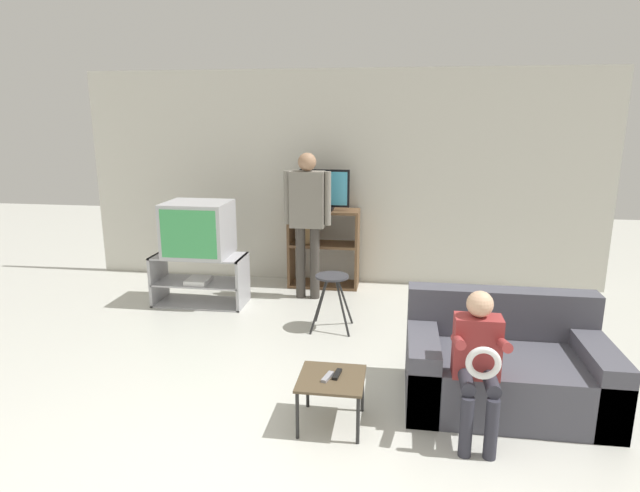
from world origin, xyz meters
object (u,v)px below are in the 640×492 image
Objects in this scene: remote_control_white at (327,377)px; person_standing_adult at (307,211)px; couch at (504,367)px; tv_stand at (200,280)px; snack_table at (331,383)px; remote_control_black at (337,374)px; person_seated_child at (478,356)px; television_main at (198,229)px; television_flat at (325,191)px; folding_stool at (332,286)px; media_shelf at (324,247)px.

remote_control_white is 0.09× the size of person_standing_adult.
remote_control_white is 0.10× the size of couch.
person_standing_adult is (-0.58, 2.58, 0.65)m from remote_control_white.
tv_stand is 2.30× the size of snack_table.
remote_control_black is 2.69m from person_standing_adult.
person_seated_child reaches higher than remote_control_black.
television_main reaches higher than tv_stand.
snack_table is (1.76, -2.20, -0.54)m from television_main.
television_flat is (1.28, 0.83, 0.91)m from tv_stand.
tv_stand is 1.04× the size of person_seated_child.
television_main is 0.41× the size of person_standing_adult.
snack_table is 0.06m from remote_control_white.
person_seated_child is (1.54, -2.56, -0.44)m from person_standing_adult.
person_seated_child is at bearing -39.26° from television_main.
couch is (2.97, -1.68, -0.01)m from tv_stand.
folding_stool is 0.39× the size of couch.
person_standing_adult is at bearing 117.40° from remote_control_white.
folding_stool is at bearing 124.44° from person_seated_child.
person_seated_child is (2.70, -2.19, 0.30)m from tv_stand.
television_flat is (0.01, -0.02, 0.70)m from media_shelf.
folding_stool is 1.12m from person_standing_adult.
media_shelf is at bearing 113.34° from remote_control_white.
remote_control_black is at bearing -50.48° from television_main.
folding_stool is (1.55, -0.51, 0.17)m from tv_stand.
television_main reaches higher than remote_control_white.
television_main is at bearing 137.02° from remote_control_black.
folding_stool is at bearing -18.79° from television_main.
television_flat is at bearing 101.19° from folding_stool.
person_standing_adult is (1.15, 0.38, 0.74)m from tv_stand.
snack_table is 0.98m from person_seated_child.
remote_control_white is (0.46, -3.05, -0.13)m from media_shelf.
remote_control_white is at bearing -52.02° from television_main.
tv_stand is 7.06× the size of remote_control_black.
television_flat is 0.61× the size of person_seated_child.
couch is (1.24, 0.52, -0.10)m from remote_control_white.
remote_control_white is at bearing -157.29° from couch.
person_seated_child is (0.94, -0.00, 0.26)m from snack_table.
media_shelf is at bearing 33.88° from tv_stand.
couch is at bearing -56.05° from television_flat.
television_flat is at bearing 123.95° from couch.
person_standing_adult reaches higher than folding_stool.
couch is (1.69, -2.51, -0.92)m from television_flat.
television_main is 3.47m from couch.
television_main is 1.22m from person_standing_adult.
remote_control_white is at bearing -81.54° from television_flat.
media_shelf is 0.68× the size of couch.
person_standing_adult is at bearing 17.46° from television_main.
television_main is 1.55× the size of snack_table.
television_main reaches higher than snack_table.
couch is 2.85m from person_standing_adult.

